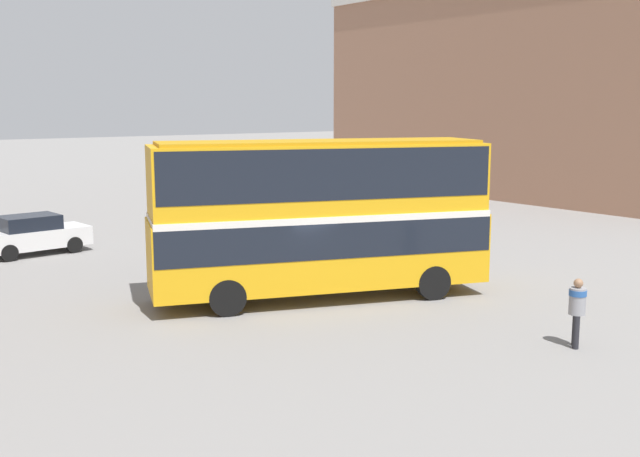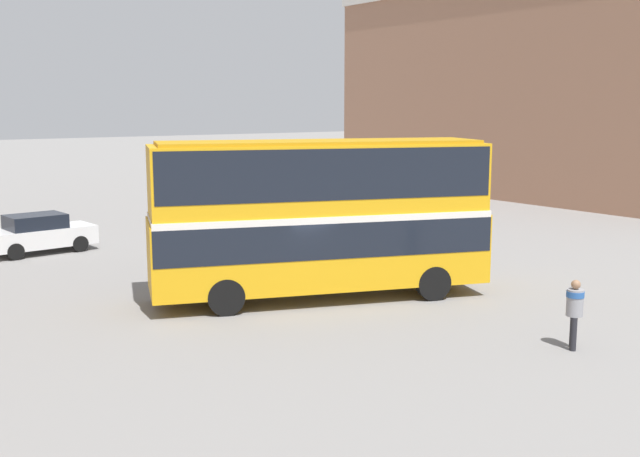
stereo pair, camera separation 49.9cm
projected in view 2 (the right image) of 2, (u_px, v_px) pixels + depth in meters
name	position (u px, v px, depth m)	size (l,w,h in m)	color
ground_plane	(312.00, 300.00, 22.68)	(240.00, 240.00, 0.00)	gray
building_row_right	(531.00, 89.00, 48.66)	(8.44, 29.51, 13.78)	#9E7056
double_decker_bus	(320.00, 209.00, 22.44)	(10.38, 5.92, 4.80)	gold
pedestrian_foreground	(575.00, 307.00, 17.93)	(0.59, 0.59, 1.71)	#232328
parked_car_kerb_near	(39.00, 233.00, 29.80)	(4.25, 2.08, 1.57)	silver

